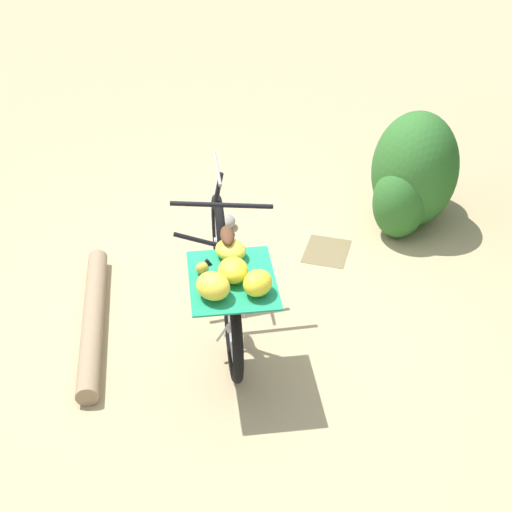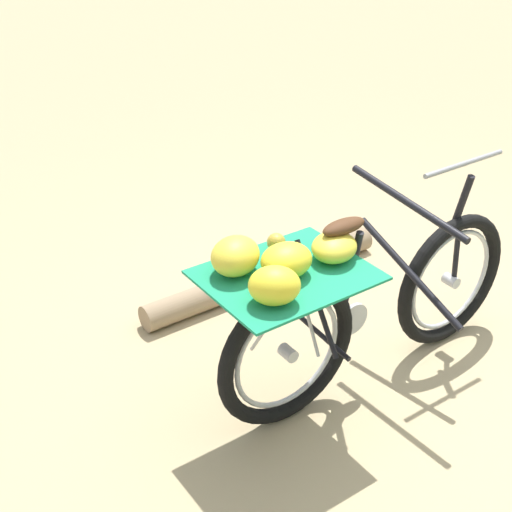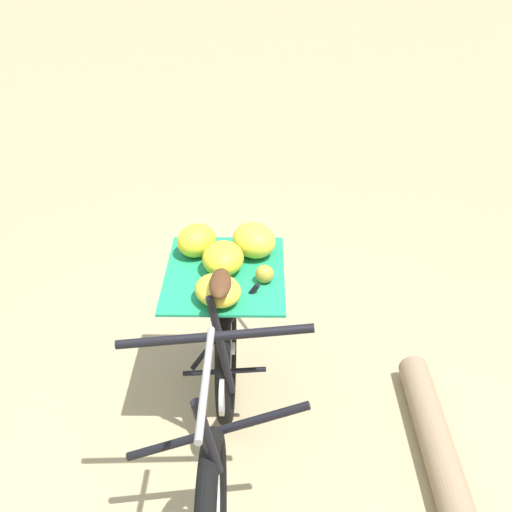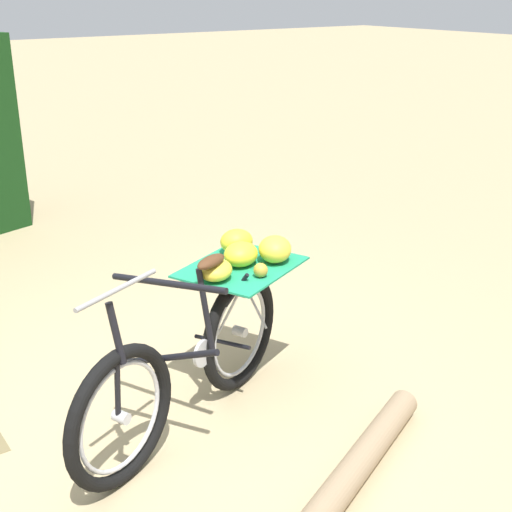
% 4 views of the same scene
% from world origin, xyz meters
% --- Properties ---
extents(ground_plane, '(60.00, 60.00, 0.00)m').
position_xyz_m(ground_plane, '(0.00, 0.00, 0.00)').
color(ground_plane, tan).
extents(bicycle, '(1.75, 1.00, 1.03)m').
position_xyz_m(bicycle, '(0.33, -0.03, 0.50)').
color(bicycle, black).
rests_on(bicycle, ground_plane).
extents(fallen_log, '(1.54, 0.77, 0.15)m').
position_xyz_m(fallen_log, '(0.53, -1.01, 0.08)').
color(fallen_log, '#937A5B').
rests_on(fallen_log, ground_plane).
extents(shrub_cluster, '(1.09, 0.74, 1.03)m').
position_xyz_m(shrub_cluster, '(-1.62, 1.06, 0.46)').
color(shrub_cluster, '#2D6628').
rests_on(shrub_cluster, ground_plane).
extents(path_stone, '(0.19, 0.16, 0.12)m').
position_xyz_m(path_stone, '(-1.04, -0.48, 0.06)').
color(path_stone, gray).
rests_on(path_stone, ground_plane).
extents(leaf_litter_patch, '(0.44, 0.36, 0.01)m').
position_xyz_m(leaf_litter_patch, '(-0.91, 0.45, 0.00)').
color(leaf_litter_patch, olive).
rests_on(leaf_litter_patch, ground_plane).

